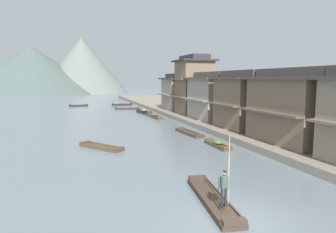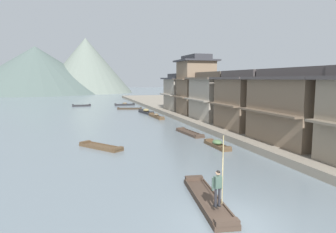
{
  "view_description": "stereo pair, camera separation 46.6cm",
  "coord_description": "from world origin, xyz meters",
  "px_view_note": "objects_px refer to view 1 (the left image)",
  "views": [
    {
      "loc": [
        -6.38,
        -10.44,
        5.83
      ],
      "look_at": [
        2.47,
        17.61,
        2.15
      ],
      "focal_mm": 32.27,
      "sensor_mm": 36.0,
      "label": 1
    },
    {
      "loc": [
        -5.93,
        -10.58,
        5.83
      ],
      "look_at": [
        2.47,
        17.61,
        2.15
      ],
      "focal_mm": 32.27,
      "sensor_mm": 36.0,
      "label": 2
    }
  ],
  "objects_px": {
    "house_waterfront_end": "(178,92)",
    "boat_crossing_west": "(189,133)",
    "boat_midriver_drifting": "(154,116)",
    "house_waterfront_tall": "(247,100)",
    "house_waterfront_narrow": "(217,96)",
    "boat_moored_far": "(218,144)",
    "house_waterfront_far": "(194,85)",
    "boat_upstream_distant": "(122,104)",
    "boat_moored_third": "(79,106)",
    "house_waterfront_second": "(301,106)",
    "boat_moored_second": "(144,112)",
    "boatman_person": "(224,184)",
    "boat_moored_nearest": "(101,147)",
    "boat_foreground_poled": "(213,200)",
    "boat_midriver_upstream": "(127,109)"
  },
  "relations": [
    {
      "from": "boatman_person",
      "to": "boat_crossing_west",
      "type": "xyz_separation_m",
      "value": [
        5.67,
        18.43,
        -1.32
      ]
    },
    {
      "from": "boatman_person",
      "to": "house_waterfront_far",
      "type": "relative_size",
      "value": 0.35
    },
    {
      "from": "house_waterfront_end",
      "to": "house_waterfront_narrow",
      "type": "bearing_deg",
      "value": -87.32
    },
    {
      "from": "boatman_person",
      "to": "boat_crossing_west",
      "type": "height_order",
      "value": "boatman_person"
    },
    {
      "from": "house_waterfront_tall",
      "to": "house_waterfront_narrow",
      "type": "bearing_deg",
      "value": 88.48
    },
    {
      "from": "boat_moored_far",
      "to": "house_waterfront_far",
      "type": "relative_size",
      "value": 0.42
    },
    {
      "from": "boat_moored_nearest",
      "to": "boat_moored_second",
      "type": "distance_m",
      "value": 26.1
    },
    {
      "from": "house_waterfront_second",
      "to": "boat_midriver_drifting",
      "type": "bearing_deg",
      "value": 105.39
    },
    {
      "from": "boat_moored_third",
      "to": "house_waterfront_second",
      "type": "xyz_separation_m",
      "value": [
        17.02,
        -46.28,
        3.41
      ]
    },
    {
      "from": "boatman_person",
      "to": "boat_midriver_drifting",
      "type": "distance_m",
      "value": 33.29
    },
    {
      "from": "house_waterfront_second",
      "to": "boat_foreground_poled",
      "type": "bearing_deg",
      "value": -146.1
    },
    {
      "from": "boat_moored_nearest",
      "to": "boat_moored_far",
      "type": "distance_m",
      "value": 9.94
    },
    {
      "from": "boat_moored_second",
      "to": "boat_upstream_distant",
      "type": "distance_m",
      "value": 16.35
    },
    {
      "from": "boat_upstream_distant",
      "to": "house_waterfront_tall",
      "type": "bearing_deg",
      "value": -78.85
    },
    {
      "from": "boat_midriver_upstream",
      "to": "boat_moored_third",
      "type": "bearing_deg",
      "value": 133.09
    },
    {
      "from": "boat_upstream_distant",
      "to": "boat_crossing_west",
      "type": "relative_size",
      "value": 0.87
    },
    {
      "from": "boat_moored_nearest",
      "to": "boat_midriver_upstream",
      "type": "relative_size",
      "value": 0.88
    },
    {
      "from": "boat_foreground_poled",
      "to": "house_waterfront_second",
      "type": "distance_m",
      "value": 14.79
    },
    {
      "from": "boat_moored_far",
      "to": "boat_moored_second",
      "type": "bearing_deg",
      "value": 90.71
    },
    {
      "from": "boat_moored_second",
      "to": "boat_moored_third",
      "type": "relative_size",
      "value": 1.31
    },
    {
      "from": "boat_moored_nearest",
      "to": "boat_moored_third",
      "type": "relative_size",
      "value": 1.08
    },
    {
      "from": "boat_upstream_distant",
      "to": "house_waterfront_far",
      "type": "height_order",
      "value": "house_waterfront_far"
    },
    {
      "from": "boat_moored_third",
      "to": "boat_crossing_west",
      "type": "xyz_separation_m",
      "value": [
        10.58,
        -37.31,
        -0.04
      ]
    },
    {
      "from": "boat_upstream_distant",
      "to": "boat_crossing_west",
      "type": "distance_m",
      "value": 36.74
    },
    {
      "from": "house_waterfront_narrow",
      "to": "boat_moored_second",
      "type": "bearing_deg",
      "value": 114.67
    },
    {
      "from": "boat_upstream_distant",
      "to": "house_waterfront_narrow",
      "type": "bearing_deg",
      "value": -75.81
    },
    {
      "from": "boat_moored_nearest",
      "to": "house_waterfront_end",
      "type": "distance_m",
      "value": 28.17
    },
    {
      "from": "boat_moored_second",
      "to": "house_waterfront_end",
      "type": "relative_size",
      "value": 0.73
    },
    {
      "from": "boat_moored_nearest",
      "to": "boat_crossing_west",
      "type": "distance_m",
      "value": 10.31
    },
    {
      "from": "boat_moored_second",
      "to": "boat_moored_third",
      "type": "xyz_separation_m",
      "value": [
        -10.38,
        16.9,
        -0.12
      ]
    },
    {
      "from": "house_waterfront_narrow",
      "to": "boatman_person",
      "type": "bearing_deg",
      "value": -115.84
    },
    {
      "from": "boat_crossing_west",
      "to": "house_waterfront_tall",
      "type": "height_order",
      "value": "house_waterfront_tall"
    },
    {
      "from": "boatman_person",
      "to": "boat_moored_far",
      "type": "height_order",
      "value": "boatman_person"
    },
    {
      "from": "boat_moored_third",
      "to": "boat_midriver_drifting",
      "type": "distance_m",
      "value": 25.29
    },
    {
      "from": "boat_crossing_west",
      "to": "house_waterfront_far",
      "type": "relative_size",
      "value": 0.58
    },
    {
      "from": "boat_moored_far",
      "to": "boat_crossing_west",
      "type": "bearing_deg",
      "value": 91.21
    },
    {
      "from": "boatman_person",
      "to": "boat_moored_second",
      "type": "bearing_deg",
      "value": 81.97
    },
    {
      "from": "boat_midriver_drifting",
      "to": "house_waterfront_tall",
      "type": "bearing_deg",
      "value": -68.8
    },
    {
      "from": "boat_foreground_poled",
      "to": "house_waterfront_second",
      "type": "bearing_deg",
      "value": 33.9
    },
    {
      "from": "house_waterfront_far",
      "to": "boat_midriver_drifting",
      "type": "bearing_deg",
      "value": 164.61
    },
    {
      "from": "boat_crossing_west",
      "to": "boat_foreground_poled",
      "type": "bearing_deg",
      "value": -107.93
    },
    {
      "from": "boat_upstream_distant",
      "to": "house_waterfront_second",
      "type": "height_order",
      "value": "house_waterfront_second"
    },
    {
      "from": "boat_moored_nearest",
      "to": "boat_upstream_distant",
      "type": "bearing_deg",
      "value": 78.73
    },
    {
      "from": "boatman_person",
      "to": "house_waterfront_far",
      "type": "bearing_deg",
      "value": 69.9
    },
    {
      "from": "boatman_person",
      "to": "boat_crossing_west",
      "type": "bearing_deg",
      "value": 72.89
    },
    {
      "from": "house_waterfront_tall",
      "to": "boatman_person",
      "type": "bearing_deg",
      "value": -124.49
    },
    {
      "from": "boat_upstream_distant",
      "to": "boat_midriver_drifting",
      "type": "bearing_deg",
      "value": -86.36
    },
    {
      "from": "house_waterfront_end",
      "to": "boat_crossing_west",
      "type": "bearing_deg",
      "value": -106.23
    },
    {
      "from": "house_waterfront_far",
      "to": "house_waterfront_second",
      "type": "bearing_deg",
      "value": -88.16
    },
    {
      "from": "boat_midriver_drifting",
      "to": "boat_midriver_upstream",
      "type": "relative_size",
      "value": 1.23
    }
  ]
}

